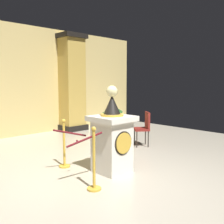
% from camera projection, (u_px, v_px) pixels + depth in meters
% --- Properties ---
extents(ground_plane, '(11.35, 11.35, 0.00)m').
position_uv_depth(ground_plane, '(108.00, 176.00, 4.93)').
color(ground_plane, '#B2A893').
extents(back_wall, '(11.35, 0.16, 3.66)m').
position_uv_depth(back_wall, '(3.00, 81.00, 8.16)').
color(back_wall, tan).
rests_on(back_wall, ground_plane).
extents(pedestal_clock, '(0.76, 0.76, 1.73)m').
position_uv_depth(pedestal_clock, '(112.00, 138.00, 5.10)').
color(pedestal_clock, silver).
rests_on(pedestal_clock, ground_plane).
extents(stanchion_near, '(0.24, 0.24, 1.03)m').
position_uv_depth(stanchion_near, '(64.00, 150.00, 5.43)').
color(stanchion_near, gold).
rests_on(stanchion_near, ground_plane).
extents(stanchion_far, '(0.24, 0.24, 1.07)m').
position_uv_depth(stanchion_far, '(94.00, 168.00, 4.28)').
color(stanchion_far, gold).
rests_on(stanchion_far, ground_plane).
extents(velvet_rope, '(0.83, 0.85, 0.22)m').
position_uv_depth(velvet_rope, '(77.00, 136.00, 4.81)').
color(velvet_rope, '#591419').
extents(column_right, '(0.93, 0.93, 3.51)m').
position_uv_depth(column_right, '(71.00, 83.00, 9.54)').
color(column_right, black).
rests_on(column_right, ground_plane).
extents(potted_palm_right, '(0.82, 0.81, 1.06)m').
position_uv_depth(potted_palm_right, '(113.00, 128.00, 8.44)').
color(potted_palm_right, '#2D2823').
rests_on(potted_palm_right, ground_plane).
extents(cafe_table, '(0.56, 0.56, 0.76)m').
position_uv_depth(cafe_table, '(124.00, 131.00, 6.92)').
color(cafe_table, '#332D28').
rests_on(cafe_table, ground_plane).
extents(cafe_chair_red, '(0.56, 0.56, 0.96)m').
position_uv_depth(cafe_chair_red, '(144.00, 126.00, 7.20)').
color(cafe_chair_red, black).
rests_on(cafe_chair_red, ground_plane).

